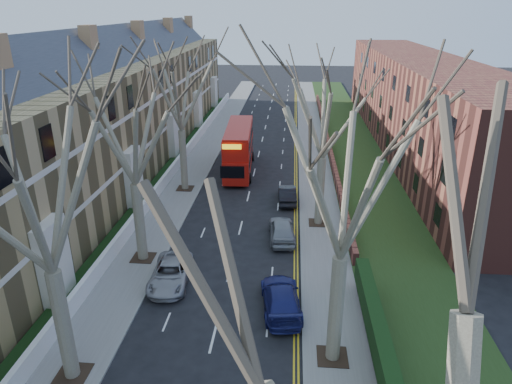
# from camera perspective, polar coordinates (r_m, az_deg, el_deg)

# --- Properties ---
(pavement_left) EXTENTS (3.00, 102.00, 0.12)m
(pavement_left) POSITION_cam_1_polar(r_m,az_deg,el_deg) (50.93, -6.42, 4.97)
(pavement_left) COLOR slate
(pavement_left) RESTS_ON ground
(pavement_right) EXTENTS (3.00, 102.00, 0.12)m
(pavement_right) POSITION_cam_1_polar(r_m,az_deg,el_deg) (50.09, 7.23, 4.63)
(pavement_right) COLOR slate
(pavement_right) RESTS_ON ground
(terrace_left) EXTENTS (9.70, 78.00, 13.60)m
(terrace_left) POSITION_cam_1_polar(r_m,az_deg,el_deg) (44.32, -18.55, 8.68)
(terrace_left) COLOR #967E4C
(terrace_left) RESTS_ON ground
(flats_right) EXTENTS (13.97, 54.00, 10.00)m
(flats_right) POSITION_cam_1_polar(r_m,az_deg,el_deg) (54.51, 19.65, 10.32)
(flats_right) COLOR brown
(flats_right) RESTS_ON ground
(front_wall_left) EXTENTS (0.30, 78.00, 1.00)m
(front_wall_left) POSITION_cam_1_polar(r_m,az_deg,el_deg) (43.73, -10.50, 2.57)
(front_wall_left) COLOR white
(front_wall_left) RESTS_ON ground
(grass_verge_right) EXTENTS (6.00, 102.00, 0.06)m
(grass_verge_right) POSITION_cam_1_polar(r_m,az_deg,el_deg) (50.49, 12.36, 4.54)
(grass_verge_right) COLOR #223914
(grass_verge_right) RESTS_ON ground
(tree_left_mid) EXTENTS (10.50, 10.50, 14.71)m
(tree_left_mid) POSITION_cam_1_polar(r_m,az_deg,el_deg) (18.23, -26.11, 2.33)
(tree_left_mid) COLOR #685D4A
(tree_left_mid) RESTS_ON ground
(tree_left_far) EXTENTS (10.15, 10.15, 14.22)m
(tree_left_far) POSITION_cam_1_polar(r_m,az_deg,el_deg) (27.03, -15.68, 8.99)
(tree_left_far) COLOR #685D4A
(tree_left_far) RESTS_ON ground
(tree_left_dist) EXTENTS (10.50, 10.50, 14.71)m
(tree_left_dist) POSITION_cam_1_polar(r_m,az_deg,el_deg) (38.27, -9.69, 13.67)
(tree_left_dist) COLOR #685D4A
(tree_left_dist) RESTS_ON ground
(tree_right_mid) EXTENTS (10.50, 10.50, 14.71)m
(tree_right_mid) POSITION_cam_1_polar(r_m,az_deg,el_deg) (17.75, 11.42, 3.72)
(tree_right_mid) COLOR #685D4A
(tree_right_mid) RESTS_ON ground
(tree_right_far) EXTENTS (10.15, 10.15, 14.22)m
(tree_right_far) POSITION_cam_1_polar(r_m,az_deg,el_deg) (31.35, 8.66, 11.30)
(tree_right_far) COLOR #685D4A
(tree_right_far) RESTS_ON ground
(double_decker_bus) EXTENTS (3.02, 10.41, 4.34)m
(double_decker_bus) POSITION_cam_1_polar(r_m,az_deg,el_deg) (44.39, -2.15, 5.28)
(double_decker_bus) COLOR #A7130B
(double_decker_bus) RESTS_ON ground
(car_left_far) EXTENTS (2.40, 4.74, 1.28)m
(car_left_far) POSITION_cam_1_polar(r_m,az_deg,el_deg) (27.39, -10.63, -9.95)
(car_left_far) COLOR #97969B
(car_left_far) RESTS_ON ground
(car_right_near) EXTENTS (2.56, 5.04, 1.40)m
(car_right_near) POSITION_cam_1_polar(r_m,az_deg,el_deg) (24.85, 3.15, -13.10)
(car_right_near) COLOR navy
(car_right_near) RESTS_ON ground
(car_right_mid) EXTENTS (2.12, 4.43, 1.46)m
(car_right_mid) POSITION_cam_1_polar(r_m,az_deg,el_deg) (31.66, 3.26, -4.71)
(car_right_mid) COLOR gray
(car_right_mid) RESTS_ON ground
(car_right_far) EXTENTS (1.64, 4.10, 1.33)m
(car_right_far) POSITION_cam_1_polar(r_m,az_deg,el_deg) (37.65, 3.92, -0.30)
(car_right_far) COLOR black
(car_right_far) RESTS_ON ground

